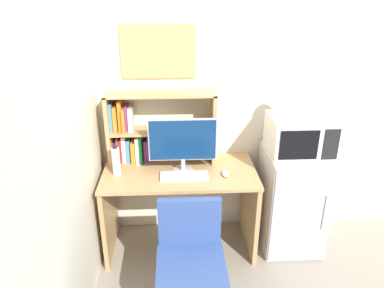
{
  "coord_description": "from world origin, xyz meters",
  "views": [
    {
      "loc": [
        -0.96,
        -2.98,
        2.16
      ],
      "look_at": [
        -0.82,
        -0.36,
        1.01
      ],
      "focal_mm": 34.04,
      "sensor_mm": 36.0,
      "label": 1
    }
  ],
  "objects_px": {
    "monitor": "(183,142)",
    "hutch_bookshelf": "(145,129)",
    "mini_fridge": "(292,199)",
    "desk_fan": "(299,98)",
    "keyboard": "(184,176)",
    "computer_mouse": "(225,173)",
    "water_bottle": "(116,161)",
    "microwave": "(300,135)",
    "desk_chair": "(191,271)",
    "wall_corkboard": "(158,52)"
  },
  "relations": [
    {
      "from": "monitor",
      "to": "mini_fridge",
      "type": "height_order",
      "value": "monitor"
    },
    {
      "from": "microwave",
      "to": "desk_fan",
      "type": "distance_m",
      "value": 0.32
    },
    {
      "from": "water_bottle",
      "to": "microwave",
      "type": "xyz_separation_m",
      "value": [
        1.47,
        0.05,
        0.17
      ]
    },
    {
      "from": "water_bottle",
      "to": "computer_mouse",
      "type": "bearing_deg",
      "value": -3.58
    },
    {
      "from": "computer_mouse",
      "to": "desk_chair",
      "type": "bearing_deg",
      "value": -116.28
    },
    {
      "from": "keyboard",
      "to": "microwave",
      "type": "xyz_separation_m",
      "value": [
        0.94,
        0.13,
        0.28
      ]
    },
    {
      "from": "mini_fridge",
      "to": "desk_fan",
      "type": "height_order",
      "value": "desk_fan"
    },
    {
      "from": "computer_mouse",
      "to": "microwave",
      "type": "xyz_separation_m",
      "value": [
        0.61,
        0.11,
        0.27
      ]
    },
    {
      "from": "water_bottle",
      "to": "mini_fridge",
      "type": "relative_size",
      "value": 0.28
    },
    {
      "from": "mini_fridge",
      "to": "desk_fan",
      "type": "xyz_separation_m",
      "value": [
        -0.05,
        -0.0,
        0.92
      ]
    },
    {
      "from": "hutch_bookshelf",
      "to": "keyboard",
      "type": "bearing_deg",
      "value": -45.5
    },
    {
      "from": "hutch_bookshelf",
      "to": "microwave",
      "type": "relative_size",
      "value": 1.81
    },
    {
      "from": "microwave",
      "to": "mini_fridge",
      "type": "bearing_deg",
      "value": -90.16
    },
    {
      "from": "computer_mouse",
      "to": "water_bottle",
      "type": "bearing_deg",
      "value": 176.42
    },
    {
      "from": "hutch_bookshelf",
      "to": "wall_corkboard",
      "type": "height_order",
      "value": "wall_corkboard"
    },
    {
      "from": "hutch_bookshelf",
      "to": "keyboard",
      "type": "xyz_separation_m",
      "value": [
        0.32,
        -0.33,
        -0.28
      ]
    },
    {
      "from": "desk_chair",
      "to": "wall_corkboard",
      "type": "distance_m",
      "value": 1.68
    },
    {
      "from": "computer_mouse",
      "to": "desk_fan",
      "type": "relative_size",
      "value": 0.4
    },
    {
      "from": "computer_mouse",
      "to": "water_bottle",
      "type": "distance_m",
      "value": 0.87
    },
    {
      "from": "keyboard",
      "to": "computer_mouse",
      "type": "xyz_separation_m",
      "value": [
        0.33,
        0.02,
        0.0
      ]
    },
    {
      "from": "keyboard",
      "to": "wall_corkboard",
      "type": "relative_size",
      "value": 0.64
    },
    {
      "from": "monitor",
      "to": "wall_corkboard",
      "type": "distance_m",
      "value": 0.75
    },
    {
      "from": "hutch_bookshelf",
      "to": "keyboard",
      "type": "height_order",
      "value": "hutch_bookshelf"
    },
    {
      "from": "keyboard",
      "to": "water_bottle",
      "type": "bearing_deg",
      "value": 172.09
    },
    {
      "from": "mini_fridge",
      "to": "desk_chair",
      "type": "height_order",
      "value": "mini_fridge"
    },
    {
      "from": "mini_fridge",
      "to": "keyboard",
      "type": "bearing_deg",
      "value": -172.46
    },
    {
      "from": "monitor",
      "to": "water_bottle",
      "type": "bearing_deg",
      "value": -177.82
    },
    {
      "from": "monitor",
      "to": "hutch_bookshelf",
      "type": "bearing_deg",
      "value": 143.54
    },
    {
      "from": "computer_mouse",
      "to": "mini_fridge",
      "type": "xyz_separation_m",
      "value": [
        0.61,
        0.1,
        -0.33
      ]
    },
    {
      "from": "water_bottle",
      "to": "microwave",
      "type": "relative_size",
      "value": 0.51
    },
    {
      "from": "water_bottle",
      "to": "microwave",
      "type": "bearing_deg",
      "value": 2.03
    },
    {
      "from": "hutch_bookshelf",
      "to": "desk_chair",
      "type": "xyz_separation_m",
      "value": [
        0.34,
        -0.93,
        -0.69
      ]
    },
    {
      "from": "hutch_bookshelf",
      "to": "desk_chair",
      "type": "height_order",
      "value": "hutch_bookshelf"
    },
    {
      "from": "keyboard",
      "to": "desk_chair",
      "type": "bearing_deg",
      "value": -88.11
    },
    {
      "from": "hutch_bookshelf",
      "to": "desk_fan",
      "type": "relative_size",
      "value": 3.27
    },
    {
      "from": "mini_fridge",
      "to": "microwave",
      "type": "relative_size",
      "value": 1.82
    },
    {
      "from": "monitor",
      "to": "microwave",
      "type": "xyz_separation_m",
      "value": [
        0.94,
        0.03,
        0.03
      ]
    },
    {
      "from": "hutch_bookshelf",
      "to": "keyboard",
      "type": "distance_m",
      "value": 0.54
    },
    {
      "from": "mini_fridge",
      "to": "monitor",
      "type": "bearing_deg",
      "value": -178.24
    },
    {
      "from": "monitor",
      "to": "water_bottle",
      "type": "distance_m",
      "value": 0.55
    },
    {
      "from": "microwave",
      "to": "desk_chair",
      "type": "distance_m",
      "value": 1.36
    },
    {
      "from": "desk_fan",
      "to": "keyboard",
      "type": "bearing_deg",
      "value": -172.21
    },
    {
      "from": "monitor",
      "to": "water_bottle",
      "type": "xyz_separation_m",
      "value": [
        -0.53,
        -0.02,
        -0.14
      ]
    },
    {
      "from": "mini_fridge",
      "to": "desk_fan",
      "type": "bearing_deg",
      "value": -176.97
    },
    {
      "from": "hutch_bookshelf",
      "to": "desk_chair",
      "type": "bearing_deg",
      "value": -69.87
    },
    {
      "from": "mini_fridge",
      "to": "desk_fan",
      "type": "relative_size",
      "value": 3.27
    },
    {
      "from": "wall_corkboard",
      "to": "desk_fan",
      "type": "bearing_deg",
      "value": -16.03
    },
    {
      "from": "monitor",
      "to": "desk_chair",
      "type": "height_order",
      "value": "monitor"
    },
    {
      "from": "computer_mouse",
      "to": "mini_fridge",
      "type": "height_order",
      "value": "mini_fridge"
    },
    {
      "from": "wall_corkboard",
      "to": "monitor",
      "type": "bearing_deg",
      "value": -61.7
    }
  ]
}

